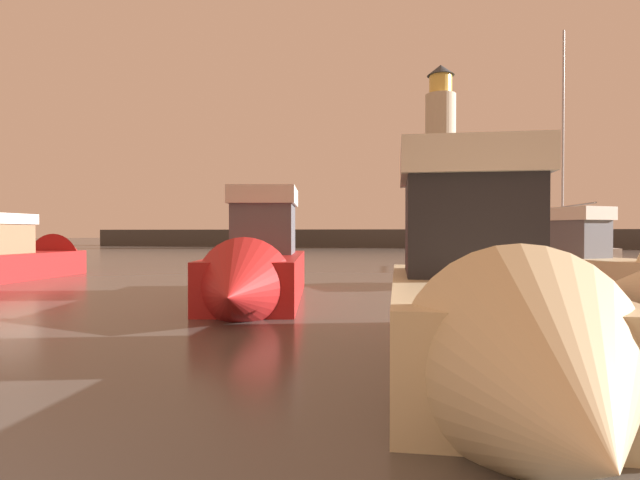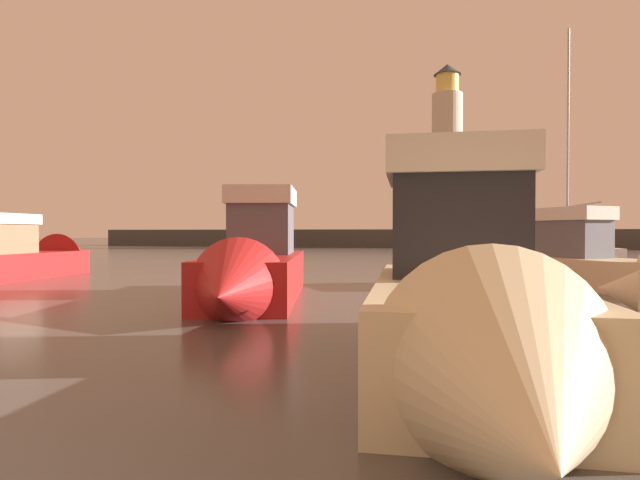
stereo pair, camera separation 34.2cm
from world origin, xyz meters
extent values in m
plane|color=#4C4742|center=(0.00, 30.23, 0.00)|extent=(220.00, 220.00, 0.00)
cube|color=#423F3D|center=(0.00, 60.46, 1.09)|extent=(82.89, 4.83, 2.17)
cylinder|color=beige|center=(3.38, 60.46, 10.17)|extent=(3.55, 3.55, 15.99)
cylinder|color=#F2CC59|center=(3.38, 60.46, 19.29)|extent=(2.66, 2.66, 2.24)
cone|color=#33383D|center=(3.38, 60.46, 21.04)|extent=(3.20, 3.20, 1.28)
cube|color=#B21E1E|center=(-12.95, 15.04, 0.51)|extent=(3.21, 6.59, 1.02)
cone|color=#B21E1E|center=(-13.36, 18.83, 0.56)|extent=(2.67, 2.54, 2.44)
cube|color=#8C6647|center=(-12.88, 14.40, 1.60)|extent=(1.85, 2.37, 1.14)
cube|color=silver|center=(-12.88, 14.40, 2.37)|extent=(2.03, 2.61, 0.40)
cube|color=beige|center=(4.11, 6.06, 0.60)|extent=(2.82, 6.38, 1.19)
cone|color=beige|center=(4.43, 2.40, 0.66)|extent=(2.37, 2.25, 2.20)
cube|color=#232328|center=(4.03, 6.99, 1.94)|extent=(2.07, 2.44, 1.49)
cube|color=silver|center=(4.03, 6.99, 2.94)|extent=(2.28, 2.69, 0.52)
cube|color=#B21E1E|center=(-1.30, 11.94, 0.60)|extent=(3.81, 7.19, 1.21)
cone|color=#B21E1E|center=(-0.36, 8.06, 0.66)|extent=(2.59, 2.49, 2.17)
cube|color=#595960|center=(-1.56, 13.03, 1.94)|extent=(2.23, 2.61, 1.46)
cube|color=silver|center=(-1.56, 13.03, 2.93)|extent=(2.45, 2.88, 0.51)
cone|color=beige|center=(7.75, 11.17, 0.57)|extent=(1.80, 1.83, 1.37)
cube|color=beige|center=(8.29, 17.42, 0.49)|extent=(5.34, 6.12, 0.99)
cube|color=#595960|center=(7.99, 17.82, 1.62)|extent=(2.43, 2.62, 1.27)
cube|color=silver|center=(7.99, 17.82, 2.48)|extent=(2.67, 2.88, 0.45)
cube|color=white|center=(10.28, 28.52, 0.55)|extent=(2.91, 8.40, 1.09)
cylinder|color=#B7B7BC|center=(10.19, 29.34, 7.10)|extent=(0.12, 0.12, 12.02)
cylinder|color=#B7B7BC|center=(10.44, 27.09, 3.26)|extent=(0.59, 4.51, 0.09)
camera|label=1|loc=(3.66, -1.38, 1.86)|focal=28.39mm
camera|label=2|loc=(3.99, -1.30, 1.86)|focal=28.39mm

